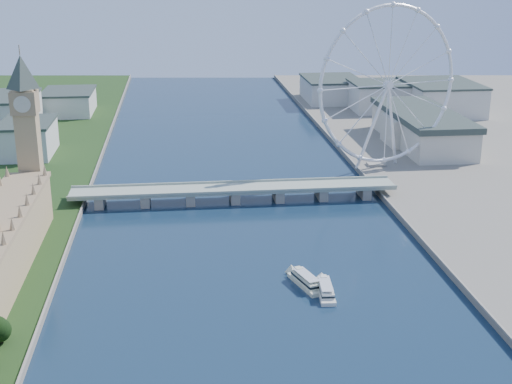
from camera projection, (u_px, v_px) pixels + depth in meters
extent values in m
cube|color=tan|center=(30.00, 153.00, 438.09)|extent=(13.00, 13.00, 80.00)
cube|color=#937A59|center=(25.00, 102.00, 428.22)|extent=(15.00, 15.00, 14.00)
pyramid|color=#2D3833|center=(20.00, 55.00, 419.57)|extent=(20.02, 20.02, 20.00)
cube|color=gray|center=(234.00, 189.00, 483.10)|extent=(220.00, 22.00, 2.00)
cube|color=gray|center=(100.00, 200.00, 475.03)|extent=(6.00, 20.00, 7.50)
cube|color=gray|center=(146.00, 199.00, 478.21)|extent=(6.00, 20.00, 7.50)
cube|color=gray|center=(190.00, 197.00, 481.39)|extent=(6.00, 20.00, 7.50)
cube|color=gray|center=(235.00, 196.00, 484.57)|extent=(6.00, 20.00, 7.50)
cube|color=gray|center=(278.00, 194.00, 487.75)|extent=(6.00, 20.00, 7.50)
cube|color=gray|center=(321.00, 193.00, 490.93)|extent=(6.00, 20.00, 7.50)
cube|color=gray|center=(364.00, 191.00, 494.11)|extent=(6.00, 20.00, 7.50)
torus|color=silver|center=(388.00, 85.00, 529.45)|extent=(113.60, 39.12, 118.60)
cylinder|color=silver|center=(388.00, 85.00, 529.45)|extent=(7.25, 6.61, 6.00)
cube|color=gray|center=(376.00, 164.00, 558.34)|extent=(14.00, 10.00, 2.00)
cube|color=beige|center=(28.00, 139.00, 586.71)|extent=(40.00, 60.00, 26.00)
cube|color=beige|center=(2.00, 114.00, 666.62)|extent=(60.00, 80.00, 32.00)
cube|color=beige|center=(69.00, 103.00, 749.08)|extent=(50.00, 70.00, 22.00)
cube|color=beige|center=(380.00, 97.00, 764.24)|extent=(60.00, 60.00, 28.00)
cube|color=beige|center=(440.00, 98.00, 751.39)|extent=(70.00, 90.00, 30.00)
cube|color=beige|center=(331.00, 90.00, 817.33)|extent=(60.00, 80.00, 24.00)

